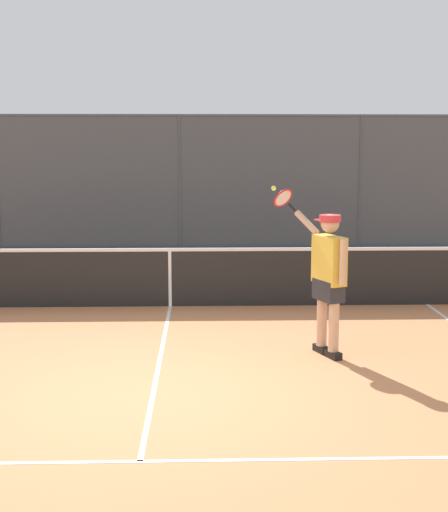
% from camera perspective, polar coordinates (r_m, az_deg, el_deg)
% --- Properties ---
extents(ground_plane, '(60.00, 60.00, 0.00)m').
position_cam_1_polar(ground_plane, '(7.86, -5.61, -10.84)').
color(ground_plane, '#C67A4C').
extents(court_line_markings, '(8.55, 10.66, 0.01)m').
position_cam_1_polar(court_line_markings, '(6.10, -6.87, -16.88)').
color(court_line_markings, white).
rests_on(court_line_markings, ground).
extents(fence_backdrop, '(20.25, 1.37, 3.31)m').
position_cam_1_polar(fence_backdrop, '(18.01, -3.42, 5.23)').
color(fence_backdrop, '#474C51').
rests_on(fence_backdrop, ground).
extents(tennis_net, '(10.98, 0.09, 1.07)m').
position_cam_1_polar(tennis_net, '(11.82, -4.27, -1.62)').
color(tennis_net, '#2D2D2D').
rests_on(tennis_net, ground).
extents(tennis_player, '(0.86, 1.27, 2.08)m').
position_cam_1_polar(tennis_player, '(9.07, 8.17, -1.26)').
color(tennis_player, black).
rests_on(tennis_player, ground).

